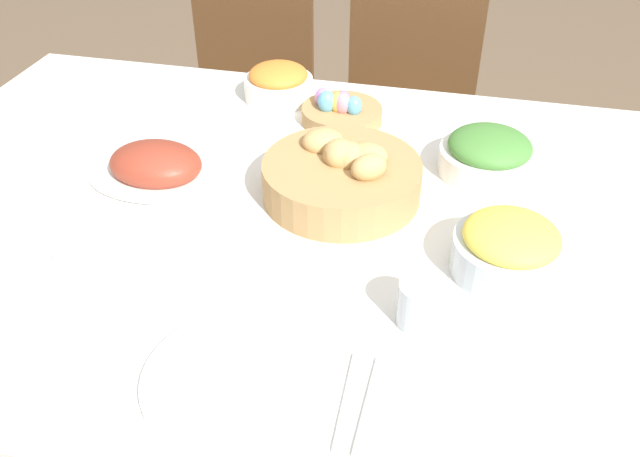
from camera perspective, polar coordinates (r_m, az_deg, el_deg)
dining_table at (r=1.52m, az=0.68°, el=-10.82°), size 1.88×1.19×0.76m
chair_far_left at (r=2.32m, az=-6.54°, el=10.65°), size 0.45×0.45×0.94m
chair_far_center at (r=2.21m, az=6.94°, el=9.25°), size 0.45×0.45×0.94m
bread_basket at (r=1.31m, az=1.89°, el=4.52°), size 0.31×0.31×0.12m
egg_basket at (r=1.58m, az=1.76°, el=9.85°), size 0.19×0.19×0.08m
ham_platter at (r=1.41m, az=-13.64°, el=5.12°), size 0.29×0.21×0.08m
pineapple_bowl at (r=1.16m, az=15.64°, el=-1.60°), size 0.19×0.19×0.10m
carrot_bowl at (r=1.69m, az=-3.52°, el=12.14°), size 0.17×0.17×0.09m
green_salad_bowl at (r=1.42m, az=14.00°, el=6.10°), size 0.20×0.20×0.09m
dinner_plate at (r=0.98m, az=-7.11°, el=-12.43°), size 0.27×0.27×0.01m
fork at (r=1.04m, az=-15.56°, el=-10.66°), size 0.01×0.17×0.00m
knife at (r=0.95m, az=2.24°, el=-14.26°), size 0.01×0.17×0.00m
spoon at (r=0.95m, az=4.07°, el=-14.56°), size 0.01×0.17×0.00m
drinking_cup at (r=1.04m, az=8.53°, el=-6.29°), size 0.07×0.07×0.08m
butter_dish at (r=1.23m, az=-17.93°, el=-1.70°), size 0.13×0.08×0.03m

